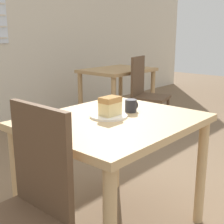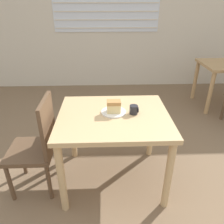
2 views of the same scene
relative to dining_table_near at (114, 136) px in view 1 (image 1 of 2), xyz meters
name	(u,v)px [view 1 (image 1 of 2)]	position (x,y,z in m)	size (l,w,h in m)	color
dining_table_near	(114,136)	(0.00, 0.00, 0.00)	(0.95, 0.80, 0.71)	tan
dining_table_far	(118,77)	(1.90, 1.59, -0.02)	(0.93, 0.68, 0.70)	tan
chair_near_window	(22,210)	(-0.66, -0.07, -0.13)	(0.39, 0.39, 0.89)	brown
chair_far_corner	(146,92)	(1.82, 1.06, -0.13)	(0.48, 0.48, 0.89)	brown
plate	(109,116)	(0.00, 0.04, 0.11)	(0.22, 0.22, 0.01)	white
cake_slice	(110,106)	(0.00, 0.03, 0.17)	(0.12, 0.08, 0.10)	#E5CC89
coffee_mug	(131,106)	(0.17, 0.01, 0.14)	(0.08, 0.07, 0.08)	#232328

